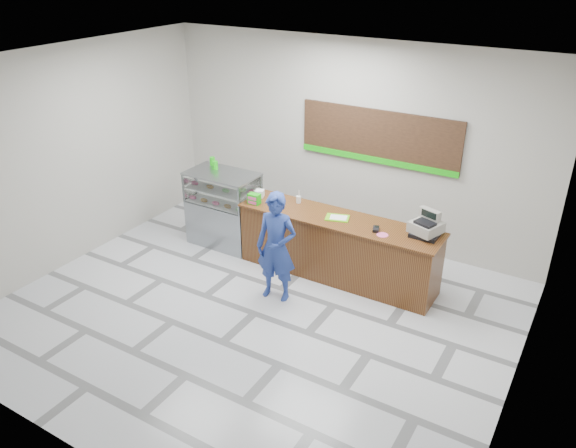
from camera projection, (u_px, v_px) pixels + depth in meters
The scene contains 16 objects.
floor at pixel (254, 313), 8.14m from camera, with size 7.00×7.00×0.00m, color silver.
back_wall at pixel (349, 142), 9.67m from camera, with size 7.00×7.00×0.00m, color #B3AFA4.
ceiling at pixel (246, 68), 6.58m from camera, with size 7.00×7.00×0.00m, color silver.
sales_counter at pixel (337, 248), 8.85m from camera, with size 3.26×0.76×1.03m.
display_case at pixel (224, 208), 9.80m from camera, with size 1.22×0.72×1.33m.
menu_board at pixel (378, 138), 9.30m from camera, with size 2.80×0.06×0.90m.
cash_register at pixel (426, 227), 8.05m from camera, with size 0.50×0.51×0.37m.
card_terminal at pixel (376, 229), 8.24m from camera, with size 0.09×0.17×0.04m, color black.
serving_tray at pixel (337, 218), 8.61m from camera, with size 0.42×0.35×0.02m.
napkin_box at pixel (260, 193), 9.34m from camera, with size 0.14×0.14×0.12m, color white.
straw_cup at pixel (299, 199), 9.12m from camera, with size 0.08×0.08×0.12m, color silver.
promo_box at pixel (254, 199), 9.07m from camera, with size 0.19×0.13×0.17m, color #18BE11.
donut_decal at pixel (382, 235), 8.12m from camera, with size 0.17×0.17×0.00m, color #F15693.
green_cup_left at pixel (212, 161), 9.84m from camera, with size 0.09×0.09×0.14m, color #18BE11.
green_cup_right at pixel (215, 165), 9.65m from camera, with size 0.09×0.09×0.14m, color #18BE11.
customer at pixel (276, 247), 8.18m from camera, with size 0.62×0.40×1.69m, color navy.
Camera 1 is at (3.87, -5.51, 4.77)m, focal length 35.00 mm.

